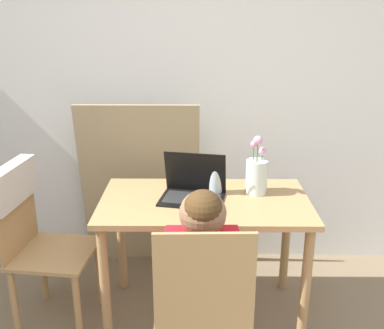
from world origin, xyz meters
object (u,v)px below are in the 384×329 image
chair_occupied (203,314)px  flower_vase (257,174)px  laptop (193,188)px  water_bottle (216,177)px  person_seated (202,263)px  chair_spare (29,221)px

chair_occupied → flower_vase: flower_vase is taller
laptop → water_bottle: laptop is taller
chair_occupied → person_seated: bearing=-90.0°
chair_occupied → laptop: (-0.04, 0.64, 0.30)m
chair_spare → laptop: 0.87m
laptop → water_bottle: (0.12, 0.06, 0.04)m
laptop → flower_vase: size_ratio=1.12×
laptop → water_bottle: size_ratio=1.84×
chair_spare → flower_vase: flower_vase is taller
chair_spare → person_seated: 1.00m
chair_spare → person_seated: (0.90, -0.44, 0.02)m
chair_occupied → water_bottle: bearing=-97.7°
chair_spare → chair_occupied: bearing=-115.4°
chair_occupied → chair_spare: 1.07m
chair_occupied → water_bottle: (0.08, 0.70, 0.34)m
chair_occupied → chair_spare: bearing=-33.4°
person_seated → laptop: 0.54m
water_bottle → laptop: bearing=-153.5°
flower_vase → chair_occupied: bearing=-112.6°
chair_spare → flower_vase: (1.20, 0.15, 0.21)m
chair_occupied → person_seated: person_seated is taller
laptop → person_seated: bearing=-74.8°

